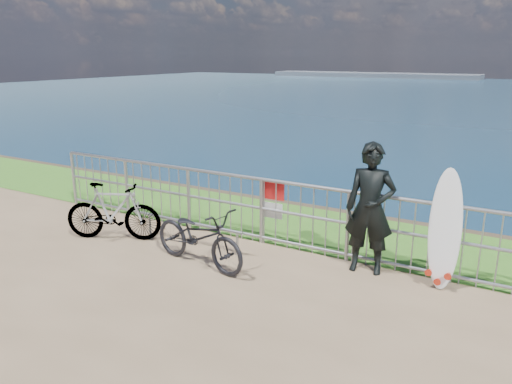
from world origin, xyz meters
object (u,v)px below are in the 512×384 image
Objects in this scene: bicycle_near at (199,236)px; surfer at (370,209)px; surfboard at (445,234)px; bicycle_far at (113,211)px.

surfer is at bearing -55.17° from bicycle_near.
surfboard is 5.25m from bicycle_far.
bicycle_near is (-3.26, -1.10, -0.29)m from surfboard.
surfboard is 0.94× the size of bicycle_near.
bicycle_far is (-5.16, -0.94, -0.26)m from surfboard.
surfer is 2.53m from bicycle_near.
surfer is at bearing -101.56° from bicycle_far.
surfboard reaches higher than bicycle_far.
bicycle_near is 1.06× the size of bicycle_far.
surfer is 4.26m from bicycle_far.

